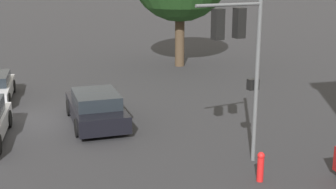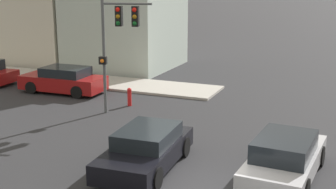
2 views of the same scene
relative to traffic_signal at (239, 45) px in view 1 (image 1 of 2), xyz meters
name	(u,v)px [view 1 (image 1 of 2)]	position (x,y,z in m)	size (l,w,h in m)	color
ground_plane	(35,122)	(-6.08, -6.31, -3.89)	(300.00, 300.00, 0.00)	#28282B
traffic_signal	(239,45)	(0.00, 0.00, 0.00)	(0.95, 2.39, 5.60)	#515456
crossing_car_0	(96,108)	(-5.32, -3.88, -3.24)	(4.71, 2.24, 1.35)	black
fire_hydrant	(261,166)	(1.41, 0.22, -3.40)	(0.22, 0.22, 0.92)	red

